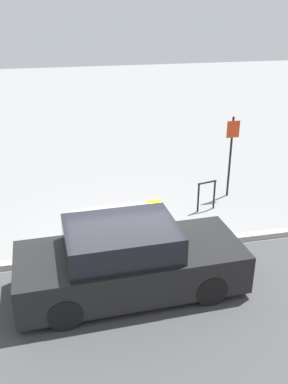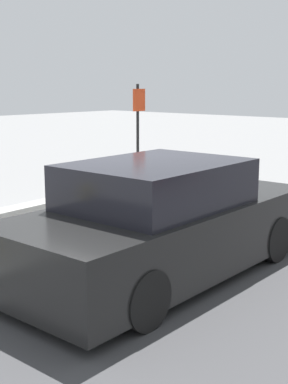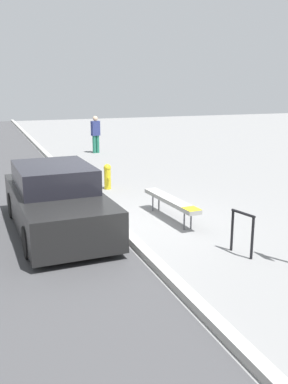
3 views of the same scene
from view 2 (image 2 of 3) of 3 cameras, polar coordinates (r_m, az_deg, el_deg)
The scene contains 6 objects.
ground_plane at distance 7.56m, azimuth -4.36°, elevation -6.22°, with size 60.00×60.00×0.00m, color gray.
curb at distance 7.54m, azimuth -4.37°, elevation -5.75°, with size 60.00×0.20×0.13m.
bench at distance 8.46m, azimuth -10.54°, elevation -1.31°, with size 2.25×0.45×0.51m.
bike_rack at distance 10.29m, azimuth -1.05°, elevation 1.41°, with size 0.55×0.17×0.83m.
sign_post at distance 11.37m, azimuth -0.63°, elevation 6.84°, with size 0.36×0.08×2.30m.
parked_car_near at distance 6.41m, azimuth 2.07°, elevation -3.41°, with size 4.30×1.85×1.41m.
Camera 2 is at (-4.96, -5.23, 2.28)m, focal length 50.00 mm.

